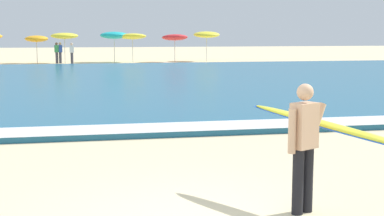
{
  "coord_description": "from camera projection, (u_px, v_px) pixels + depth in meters",
  "views": [
    {
      "loc": [
        -1.43,
        -6.51,
        2.4
      ],
      "look_at": [
        0.4,
        2.72,
        1.1
      ],
      "focal_mm": 51.98,
      "sensor_mm": 36.0,
      "label": 1
    }
  ],
  "objects": [
    {
      "name": "sea",
      "position": [
        113.0,
        81.0,
        26.12
      ],
      "size": [
        120.0,
        28.0,
        0.14
      ],
      "primitive_type": "cube",
      "color": "#1E6084",
      "rests_on": "ground"
    },
    {
      "name": "surf_foam",
      "position": [
        145.0,
        128.0,
        13.09
      ],
      "size": [
        120.0,
        1.28,
        0.01
      ],
      "primitive_type": "cube",
      "color": "white",
      "rests_on": "sea"
    },
    {
      "name": "surfer_with_board",
      "position": [
        316.0,
        135.0,
        7.41
      ],
      "size": [
        1.54,
        2.75,
        1.73
      ],
      "color": "black",
      "rests_on": "ground"
    },
    {
      "name": "beach_umbrella_2",
      "position": [
        36.0,
        39.0,
        42.17
      ],
      "size": [
        1.73,
        1.73,
        2.1
      ],
      "color": "beige",
      "rests_on": "ground"
    },
    {
      "name": "beach_umbrella_3",
      "position": [
        64.0,
        36.0,
        42.21
      ],
      "size": [
        2.06,
        2.06,
        2.3
      ],
      "color": "beige",
      "rests_on": "ground"
    },
    {
      "name": "beach_umbrella_4",
      "position": [
        114.0,
        35.0,
        43.52
      ],
      "size": [
        2.2,
        2.22,
        2.41
      ],
      "color": "beige",
      "rests_on": "ground"
    },
    {
      "name": "beach_umbrella_5",
      "position": [
        132.0,
        36.0,
        43.6
      ],
      "size": [
        2.16,
        2.19,
        2.33
      ],
      "color": "beige",
      "rests_on": "ground"
    },
    {
      "name": "beach_umbrella_6",
      "position": [
        175.0,
        37.0,
        43.66
      ],
      "size": [
        2.05,
        2.08,
        2.26
      ],
      "color": "beige",
      "rests_on": "ground"
    },
    {
      "name": "beach_umbrella_7",
      "position": [
        207.0,
        35.0,
        45.06
      ],
      "size": [
        2.13,
        2.14,
        2.44
      ],
      "color": "beige",
      "rests_on": "ground"
    },
    {
      "name": "beachgoer_near_row_left",
      "position": [
        57.0,
        52.0,
        41.91
      ],
      "size": [
        0.32,
        0.2,
        1.58
      ],
      "color": "#383842",
      "rests_on": "ground"
    },
    {
      "name": "beachgoer_near_row_mid",
      "position": [
        72.0,
        53.0,
        41.17
      ],
      "size": [
        0.32,
        0.2,
        1.58
      ],
      "color": "#383842",
      "rests_on": "ground"
    },
    {
      "name": "beachgoer_near_row_right",
      "position": [
        60.0,
        52.0,
        42.0
      ],
      "size": [
        0.32,
        0.2,
        1.58
      ],
      "color": "#383842",
      "rests_on": "ground"
    }
  ]
}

